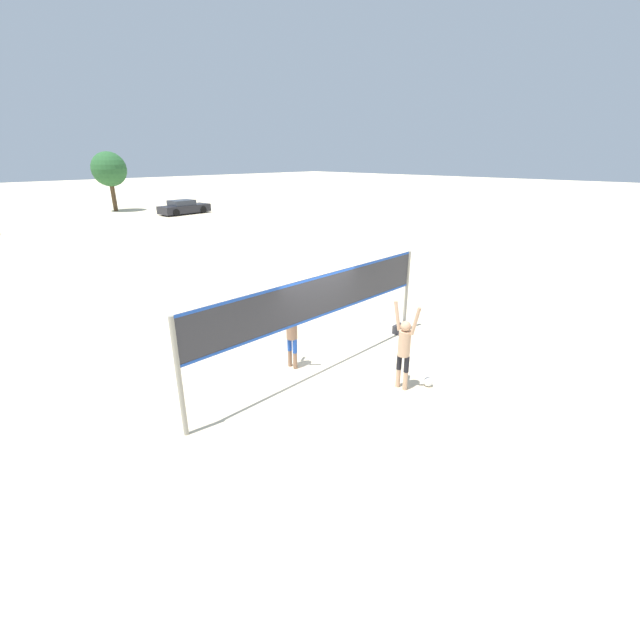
% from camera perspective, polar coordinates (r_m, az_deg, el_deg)
% --- Properties ---
extents(ground_plane, '(200.00, 200.00, 0.00)m').
position_cam_1_polar(ground_plane, '(11.07, -0.00, -6.66)').
color(ground_plane, beige).
extents(volleyball_net, '(7.68, 0.10, 2.50)m').
position_cam_1_polar(volleyball_net, '(10.35, -0.00, 2.31)').
color(volleyball_net, gray).
rests_on(volleyball_net, ground_plane).
extents(player_spiker, '(0.28, 0.70, 2.11)m').
position_cam_1_polar(player_spiker, '(9.94, 11.17, -3.35)').
color(player_spiker, tan).
rests_on(player_spiker, ground_plane).
extents(player_blocker, '(0.28, 0.69, 2.01)m').
position_cam_1_polar(player_blocker, '(10.79, -3.78, -1.33)').
color(player_blocker, '#8C664C').
rests_on(player_blocker, ground_plane).
extents(volleyball, '(0.22, 0.22, 0.22)m').
position_cam_1_polar(volleyball, '(10.62, 14.21, -7.99)').
color(volleyball, white).
rests_on(volleyball, ground_plane).
extents(gear_bag, '(0.42, 0.31, 0.26)m').
position_cam_1_polar(gear_bag, '(13.45, 10.66, -1.22)').
color(gear_bag, '#2D2D33').
rests_on(gear_bag, ground_plane).
extents(parked_car_mid, '(4.78, 2.15, 1.27)m').
position_cam_1_polar(parked_car_mid, '(42.98, -17.69, 14.09)').
color(parked_car_mid, '#232328').
rests_on(parked_car_mid, ground_plane).
extents(tree_right_cluster, '(3.18, 3.18, 5.49)m').
position_cam_1_polar(tree_right_cluster, '(47.47, -26.30, 17.55)').
color(tree_right_cluster, '#4C3823').
rests_on(tree_right_cluster, ground_plane).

